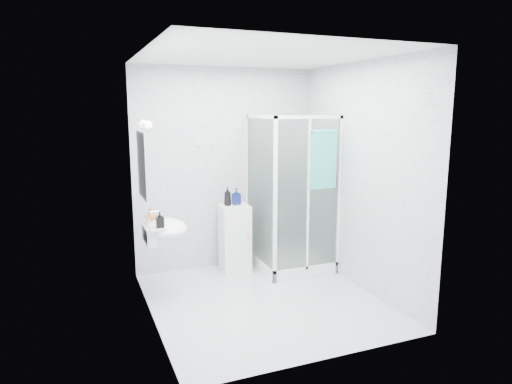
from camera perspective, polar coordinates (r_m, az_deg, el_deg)
name	(u,v)px	position (r m, az deg, el deg)	size (l,w,h in m)	color
room	(264,184)	(4.78, 1.01, 1.03)	(2.40, 2.60, 2.60)	silver
shower_enclosure	(288,237)	(5.92, 4.07, -5.63)	(0.90, 0.95, 2.00)	white
wall_basin	(164,229)	(5.03, -11.48, -4.57)	(0.46, 0.56, 0.35)	white
mirror	(142,165)	(4.87, -14.08, 3.27)	(0.02, 0.60, 0.70)	white
vanity_lights	(145,124)	(4.85, -13.71, 8.24)	(0.10, 0.40, 0.08)	silver
wall_hooks	(207,145)	(5.84, -6.10, 5.83)	(0.23, 0.06, 0.03)	silver
storage_cabinet	(235,238)	(5.91, -2.66, -5.77)	(0.38, 0.39, 0.87)	white
hand_towel	(324,158)	(5.49, 8.44, 4.23)	(0.33, 0.05, 0.70)	teal
shampoo_bottle_a	(228,196)	(5.77, -3.58, -0.54)	(0.09, 0.09, 0.24)	black
shampoo_bottle_b	(236,196)	(5.83, -2.48, -0.55)	(0.10, 0.10, 0.21)	#0D154F
soap_dispenser_orange	(151,214)	(5.12, -13.02, -2.73)	(0.12, 0.12, 0.15)	#D65A19
soap_dispenser_black	(160,220)	(4.82, -11.93, -3.40)	(0.08, 0.08, 0.17)	black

